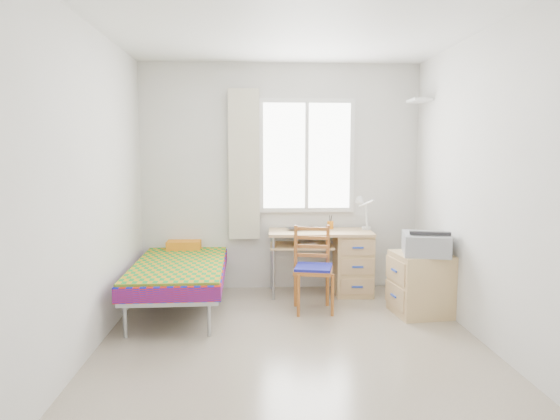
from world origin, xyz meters
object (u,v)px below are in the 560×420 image
at_px(chair, 314,263).
at_px(bed, 182,267).
at_px(cabinet, 423,284).
at_px(printer, 426,243).
at_px(desk, 346,259).

bearing_deg(chair, bed, -177.26).
distance_m(bed, cabinet, 2.45).
distance_m(chair, printer, 1.11).
bearing_deg(cabinet, printer, -79.76).
height_order(cabinet, printer, printer).
bearing_deg(cabinet, bed, 163.35).
bearing_deg(printer, bed, -177.84).
height_order(desk, printer, printer).
bearing_deg(cabinet, desk, 122.00).
xyz_separation_m(bed, printer, (2.42, -0.45, 0.31)).
bearing_deg(desk, printer, -49.56).
xyz_separation_m(cabinet, printer, (0.01, -0.02, 0.41)).
xyz_separation_m(desk, printer, (0.62, -0.79, 0.32)).
relative_size(bed, printer, 3.43).
xyz_separation_m(bed, chair, (1.35, -0.23, 0.08)).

